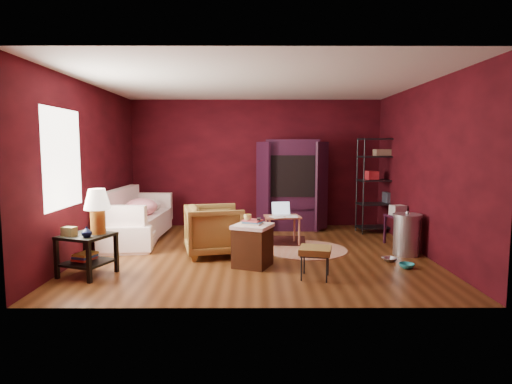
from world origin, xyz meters
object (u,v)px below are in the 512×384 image
laptop_desk (282,219)px  tv_armoire (292,183)px  hamper (253,245)px  side_table (92,224)px  armchair (214,228)px  wire_shelving (382,181)px  sofa (135,217)px

laptop_desk → tv_armoire: size_ratio=0.40×
hamper → tv_armoire: tv_armoire is taller
tv_armoire → side_table: bearing=-130.0°
armchair → side_table: (-1.56, -1.09, 0.27)m
side_table → tv_armoire: size_ratio=0.62×
wire_shelving → laptop_desk: bearing=-158.1°
armchair → side_table: side_table is taller
sofa → laptop_desk: bearing=-103.0°
sofa → hamper: bearing=-134.1°
side_table → hamper: side_table is taller
hamper → wire_shelving: size_ratio=0.37×
armchair → hamper: 0.94m
hamper → wire_shelving: (2.66, 2.57, 0.74)m
sofa → armchair: (1.59, -1.07, 0.00)m
hamper → laptop_desk: size_ratio=0.95×
sofa → wire_shelving: wire_shelving is taller
side_table → wire_shelving: (4.85, 2.98, 0.35)m
sofa → tv_armoire: bearing=-75.3°
sofa → hamper: sofa is taller
side_table → wire_shelving: size_ratio=0.61×
armchair → laptop_desk: (1.16, 0.73, 0.02)m
laptop_desk → wire_shelving: wire_shelving is taller
armchair → laptop_desk: armchair is taller
armchair → tv_armoire: bearing=-46.4°
hamper → laptop_desk: bearing=69.4°
tv_armoire → wire_shelving: size_ratio=0.99×
sofa → wire_shelving: bearing=-86.3°
laptop_desk → sofa: bearing=163.9°
hamper → side_table: bearing=-169.5°
side_table → laptop_desk: bearing=33.6°
hamper → tv_armoire: 3.09m
side_table → hamper: size_ratio=1.65×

